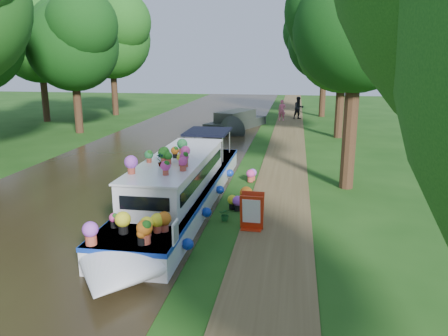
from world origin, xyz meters
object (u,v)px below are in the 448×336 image
sandwich_board (252,213)px  pedestrian_dark (299,108)px  second_boat (236,122)px  pedestrian_pink (282,110)px  plant_boat (179,186)px

sandwich_board → pedestrian_dark: 25.87m
second_boat → pedestrian_pink: size_ratio=4.31×
sandwich_board → pedestrian_dark: size_ratio=0.59×
pedestrian_pink → pedestrian_dark: size_ratio=0.90×
plant_boat → second_boat: size_ratio=1.80×
plant_boat → sandwich_board: plant_boat is taller
second_boat → plant_boat: bearing=-67.3°
second_boat → sandwich_board: 19.78m
sandwich_board → pedestrian_pink: 24.71m
sandwich_board → pedestrian_pink: bearing=92.1°
sandwich_board → pedestrian_pink: pedestrian_pink is taller
plant_boat → sandwich_board: size_ratio=11.94×
second_boat → pedestrian_pink: 6.13m
sandwich_board → pedestrian_pink: size_ratio=0.65×
second_boat → pedestrian_dark: (4.65, 6.31, 0.44)m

